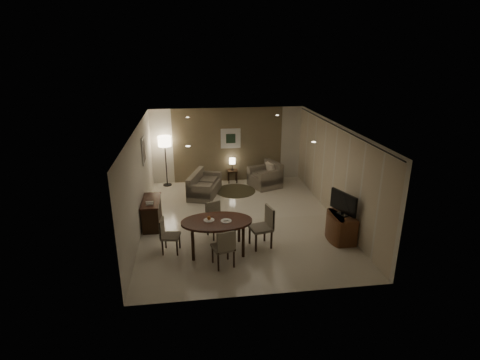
{
  "coord_description": "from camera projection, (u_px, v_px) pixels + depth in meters",
  "views": [
    {
      "loc": [
        -1.34,
        -9.69,
        4.67
      ],
      "look_at": [
        0.0,
        0.2,
        1.15
      ],
      "focal_mm": 28.0,
      "sensor_mm": 36.0,
      "label": 1
    }
  ],
  "objects": [
    {
      "name": "chair_right",
      "position": [
        261.0,
        227.0,
        9.19
      ],
      "size": [
        0.59,
        0.59,
        1.03
      ],
      "primitive_type": null,
      "rotation": [
        0.0,
        0.0,
        -1.35
      ],
      "color": "#756D5A",
      "rests_on": "floor"
    },
    {
      "name": "plate_a",
      "position": [
        209.0,
        220.0,
        8.91
      ],
      "size": [
        0.26,
        0.26,
        0.02
      ],
      "primitive_type": "cylinder",
      "color": "white",
      "rests_on": "dining_table"
    },
    {
      "name": "sofa",
      "position": [
        205.0,
        184.0,
        12.53
      ],
      "size": [
        1.77,
        1.25,
        0.75
      ],
      "primitive_type": null,
      "rotation": [
        0.0,
        0.0,
        1.26
      ],
      "color": "#756D5A",
      "rests_on": "floor"
    },
    {
      "name": "curtain_wall",
      "position": [
        334.0,
        173.0,
        10.68
      ],
      "size": [
        0.08,
        6.7,
        2.58
      ],
      "primitive_type": null,
      "color": "beige",
      "rests_on": "wall_right"
    },
    {
      "name": "room_shell",
      "position": [
        239.0,
        171.0,
        10.71
      ],
      "size": [
        5.5,
        7.0,
        2.7
      ],
      "color": "beige",
      "rests_on": "ground"
    },
    {
      "name": "round_rug",
      "position": [
        235.0,
        191.0,
        12.97
      ],
      "size": [
        1.38,
        1.38,
        0.01
      ],
      "primitive_type": "cylinder",
      "color": "#463E27",
      "rests_on": "floor"
    },
    {
      "name": "side_table",
      "position": [
        232.0,
        176.0,
        13.76
      ],
      "size": [
        0.36,
        0.36,
        0.46
      ],
      "primitive_type": null,
      "color": "black",
      "rests_on": "floor"
    },
    {
      "name": "downlight_nl",
      "position": [
        188.0,
        146.0,
        8.03
      ],
      "size": [
        0.1,
        0.1,
        0.01
      ],
      "primitive_type": "cylinder",
      "color": "white",
      "rests_on": "ceiling"
    },
    {
      "name": "downlight_fl",
      "position": [
        188.0,
        117.0,
        11.39
      ],
      "size": [
        0.1,
        0.1,
        0.01
      ],
      "primitive_type": "cylinder",
      "color": "white",
      "rests_on": "ceiling"
    },
    {
      "name": "plate_b",
      "position": [
        226.0,
        221.0,
        8.87
      ],
      "size": [
        0.26,
        0.26,
        0.02
      ],
      "primitive_type": "cylinder",
      "color": "white",
      "rests_on": "dining_table"
    },
    {
      "name": "chair_far",
      "position": [
        217.0,
        220.0,
        9.7
      ],
      "size": [
        0.57,
        0.57,
        0.9
      ],
      "primitive_type": null,
      "rotation": [
        0.0,
        0.0,
        0.38
      ],
      "color": "#756D5A",
      "rests_on": "floor"
    },
    {
      "name": "art_back_canvas",
      "position": [
        231.0,
        139.0,
        13.48
      ],
      "size": [
        0.34,
        0.01,
        0.34
      ],
      "primitive_type": "cube",
      "color": "black",
      "rests_on": "wall_back"
    },
    {
      "name": "chair_near",
      "position": [
        223.0,
        247.0,
        8.38
      ],
      "size": [
        0.56,
        0.56,
        0.93
      ],
      "primitive_type": null,
      "rotation": [
        0.0,
        0.0,
        3.42
      ],
      "color": "#756D5A",
      "rests_on": "floor"
    },
    {
      "name": "tv_cabinet",
      "position": [
        342.0,
        227.0,
        9.57
      ],
      "size": [
        0.48,
        0.9,
        0.7
      ],
      "primitive_type": null,
      "color": "#5C2F1B",
      "rests_on": "floor"
    },
    {
      "name": "art_left_canvas",
      "position": [
        144.0,
        150.0,
        10.95
      ],
      "size": [
        0.01,
        0.46,
        0.64
      ],
      "primitive_type": "cube",
      "color": "gray",
      "rests_on": "wall_left"
    },
    {
      "name": "taupe_accent",
      "position": [
        228.0,
        145.0,
        13.59
      ],
      "size": [
        3.96,
        0.03,
        2.7
      ],
      "primitive_type": "cube",
      "color": "#746348",
      "rests_on": "wall_back"
    },
    {
      "name": "flat_tv",
      "position": [
        343.0,
        203.0,
        9.34
      ],
      "size": [
        0.36,
        0.85,
        0.6
      ],
      "primitive_type": null,
      "rotation": [
        0.0,
        0.0,
        0.35
      ],
      "color": "black",
      "rests_on": "tv_cabinet"
    },
    {
      "name": "floor_lamp",
      "position": [
        166.0,
        161.0,
        13.21
      ],
      "size": [
        0.46,
        0.46,
        1.8
      ],
      "primitive_type": null,
      "color": "#FFE5B7",
      "rests_on": "floor"
    },
    {
      "name": "console_desk",
      "position": [
        152.0,
        213.0,
        10.34
      ],
      "size": [
        0.48,
        1.2,
        0.75
      ],
      "primitive_type": null,
      "color": "#411F14",
      "rests_on": "floor"
    },
    {
      "name": "art_left_frame",
      "position": [
        143.0,
        150.0,
        10.95
      ],
      "size": [
        0.03,
        0.6,
        0.8
      ],
      "primitive_type": "cube",
      "color": "silver",
      "rests_on": "wall_left"
    },
    {
      "name": "table_lamp",
      "position": [
        232.0,
        164.0,
        13.6
      ],
      "size": [
        0.22,
        0.22,
        0.5
      ],
      "primitive_type": null,
      "color": "#FFEAC1",
      "rests_on": "side_table"
    },
    {
      "name": "fruit_apple",
      "position": [
        209.0,
        218.0,
        8.89
      ],
      "size": [
        0.09,
        0.09,
        0.09
      ],
      "primitive_type": "sphere",
      "color": "#BA5315",
      "rests_on": "plate_a"
    },
    {
      "name": "curtain_rod",
      "position": [
        338.0,
        127.0,
        10.24
      ],
      "size": [
        0.03,
        6.8,
        0.03
      ],
      "primitive_type": "cylinder",
      "rotation": [
        1.57,
        0.0,
        0.0
      ],
      "color": "black",
      "rests_on": "wall_right"
    },
    {
      "name": "downlight_nr",
      "position": [
        314.0,
        142.0,
        8.38
      ],
      "size": [
        0.1,
        0.1,
        0.01
      ],
      "primitive_type": "cylinder",
      "color": "white",
      "rests_on": "ceiling"
    },
    {
      "name": "telephone",
      "position": [
        150.0,
        203.0,
        9.92
      ],
      "size": [
        0.2,
        0.14,
        0.09
      ],
      "primitive_type": null,
      "color": "white",
      "rests_on": "console_desk"
    },
    {
      "name": "downlight_fr",
      "position": [
        277.0,
        115.0,
        11.75
      ],
      "size": [
        0.1,
        0.1,
        0.01
      ],
      "primitive_type": "cylinder",
      "color": "white",
      "rests_on": "ceiling"
    },
    {
      "name": "chair_left",
      "position": [
        171.0,
        236.0,
        8.96
      ],
      "size": [
        0.48,
        0.48,
        0.86
      ],
      "primitive_type": null,
      "rotation": [
        0.0,
        0.0,
        1.42
      ],
      "color": "#756D5A",
      "rests_on": "floor"
    },
    {
      "name": "napkin",
      "position": [
        226.0,
        220.0,
        8.86
      ],
      "size": [
        0.12,
        0.08,
        0.03
      ],
      "primitive_type": "cube",
      "color": "white",
      "rests_on": "plate_b"
    },
    {
      "name": "armchair",
      "position": [
        265.0,
        175.0,
        13.26
      ],
      "size": [
        1.21,
        1.24,
        0.87
      ],
      "primitive_type": null,
      "rotation": [
        0.0,
        0.0,
        -1.21
      ],
      "color": "#756D5A",
      "rests_on": "floor"
    },
    {
      "name": "dining_table",
      "position": [
        217.0,
        236.0,
        9.02
      ],
      "size": [
        1.7,
        1.06,
        0.8
      ],
      "primitive_type": null,
      "color": "#411F14",
      "rests_on": "floor"
    },
    {
      "name": "art_back_frame",
      "position": [
        231.0,
        138.0,
        13.5
      ],
      "size": [
        0.72,
        0.03,
        0.72
      ],
      "primitive_type": "cube",
      "color": "silver",
      "rests_on": "wall_back"
    }
  ]
}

